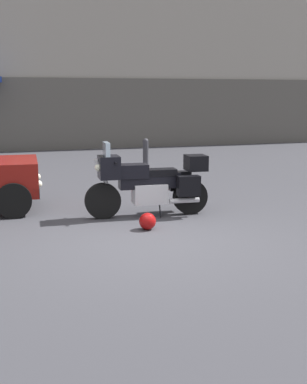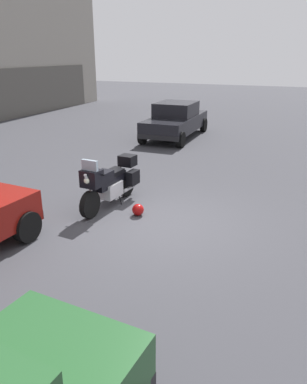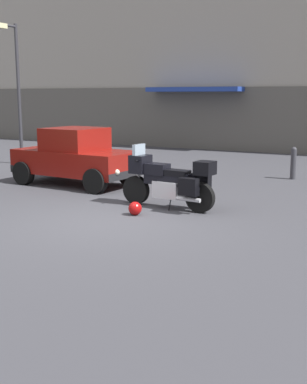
# 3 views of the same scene
# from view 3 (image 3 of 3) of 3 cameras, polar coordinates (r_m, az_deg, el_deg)

# --- Properties ---
(ground_plane) EXTENTS (80.00, 80.00, 0.00)m
(ground_plane) POSITION_cam_3_polar(r_m,az_deg,el_deg) (9.85, -5.00, -3.28)
(ground_plane) COLOR #38383D
(motorcycle) EXTENTS (2.26, 0.80, 1.36)m
(motorcycle) POSITION_cam_3_polar(r_m,az_deg,el_deg) (10.79, 1.74, 1.36)
(motorcycle) COLOR black
(motorcycle) RESTS_ON ground
(helmet) EXTENTS (0.28, 0.28, 0.28)m
(helmet) POSITION_cam_3_polar(r_m,az_deg,el_deg) (10.25, -2.11, -1.88)
(helmet) COLOR #990C0C
(helmet) RESTS_ON ground
(car_compact_side) EXTENTS (3.54, 1.88, 1.56)m
(car_compact_side) POSITION_cam_3_polar(r_m,az_deg,el_deg) (13.84, -8.87, 3.97)
(car_compact_side) COLOR maroon
(car_compact_side) RESTS_ON ground
(streetlamp_curbside) EXTENTS (0.28, 0.94, 4.84)m
(streetlamp_curbside) POSITION_cam_3_polar(r_m,az_deg,el_deg) (18.43, -15.49, 12.17)
(streetlamp_curbside) COLOR #2D2D33
(streetlamp_curbside) RESTS_ON ground
(bollard_curbside) EXTENTS (0.16, 0.16, 0.95)m
(bollard_curbside) POSITION_cam_3_polar(r_m,az_deg,el_deg) (15.19, 15.66, 3.29)
(bollard_curbside) COLOR #333338
(bollard_curbside) RESTS_ON ground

